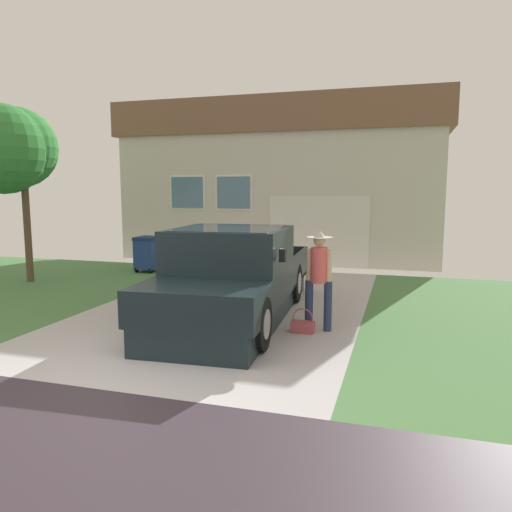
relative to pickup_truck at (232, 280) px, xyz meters
The scene contains 6 objects.
pickup_truck is the anchor object (origin of this frame).
person_with_hat 1.60m from the pickup_truck, ahead, with size 0.45×0.44×1.67m.
handbag 1.54m from the pickup_truck, 14.53° to the right, with size 0.38×0.19×0.41m.
house_with_garage 9.81m from the pickup_truck, 96.99° to the left, with size 10.79×6.05×5.22m.
front_yard_tree 7.32m from the pickup_truck, 163.30° to the left, with size 2.18×2.54×4.41m.
wheeled_trash_bin 5.98m from the pickup_truck, 133.30° to the left, with size 0.60×0.72×1.01m.
Camera 1 is at (3.23, -4.70, 2.33)m, focal length 34.13 mm.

